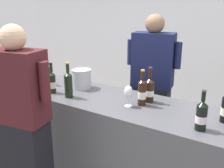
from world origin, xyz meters
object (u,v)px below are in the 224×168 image
(wine_bottle_2, at_px, (47,74))
(wine_bottle_3, at_px, (150,90))
(wine_bottle_0, at_px, (52,82))
(wine_bottle_1, at_px, (201,116))
(person_guest, at_px, (23,131))
(wine_bottle_4, at_px, (68,84))
(ice_bucket, at_px, (82,79))
(person_server, at_px, (152,91))
(wine_glass, at_px, (128,93))
(wine_bottle_6, at_px, (142,92))

(wine_bottle_2, bearing_deg, wine_bottle_3, 5.87)
(wine_bottle_0, height_order, wine_bottle_1, wine_bottle_0)
(person_guest, bearing_deg, wine_bottle_0, 110.92)
(wine_bottle_4, distance_m, ice_bucket, 0.30)
(wine_bottle_3, bearing_deg, wine_bottle_0, -162.09)
(wine_bottle_0, xyz_separation_m, person_server, (0.69, 0.90, -0.23))
(ice_bucket, bearing_deg, wine_bottle_0, -118.25)
(wine_bottle_1, bearing_deg, wine_glass, 170.88)
(wine_glass, bearing_deg, wine_bottle_4, -169.58)
(wine_bottle_1, height_order, person_guest, person_guest)
(wine_bottle_6, distance_m, person_server, 0.77)
(wine_bottle_3, height_order, person_server, person_server)
(wine_bottle_0, xyz_separation_m, person_guest, (0.21, -0.55, -0.24))
(person_server, bearing_deg, ice_bucket, -131.23)
(wine_bottle_6, bearing_deg, person_guest, -132.97)
(wine_glass, relative_size, ice_bucket, 0.91)
(wine_bottle_4, height_order, wine_bottle_6, wine_bottle_4)
(wine_bottle_1, xyz_separation_m, wine_bottle_4, (-1.25, -0.00, 0.02))
(wine_bottle_3, bearing_deg, wine_bottle_2, -174.13)
(ice_bucket, height_order, person_guest, person_guest)
(wine_bottle_2, distance_m, wine_bottle_3, 1.19)
(wine_bottle_0, xyz_separation_m, wine_bottle_3, (0.93, 0.30, 0.00))
(wine_bottle_6, relative_size, person_guest, 0.19)
(wine_glass, height_order, person_server, person_server)
(wine_bottle_0, xyz_separation_m, ice_bucket, (0.15, 0.28, -0.01))
(wine_bottle_0, bearing_deg, wine_bottle_3, 17.91)
(wine_bottle_0, relative_size, wine_bottle_6, 0.95)
(person_guest, bearing_deg, wine_bottle_6, 47.03)
(wine_bottle_2, relative_size, person_guest, 0.18)
(wine_bottle_2, xyz_separation_m, wine_bottle_3, (1.19, 0.12, 0.00))
(wine_bottle_4, height_order, ice_bucket, wine_bottle_4)
(wine_bottle_1, xyz_separation_m, wine_bottle_6, (-0.57, 0.20, 0.01))
(wine_bottle_0, bearing_deg, wine_glass, 7.25)
(wine_glass, xyz_separation_m, person_server, (-0.13, 0.79, -0.24))
(wine_bottle_2, xyz_separation_m, wine_bottle_4, (0.48, -0.18, 0.02))
(wine_bottle_2, bearing_deg, wine_bottle_1, -5.93)
(wine_bottle_1, xyz_separation_m, person_guest, (-1.27, -0.55, -0.24))
(wine_bottle_1, distance_m, wine_bottle_2, 1.74)
(wine_bottle_4, distance_m, person_guest, 0.61)
(wine_bottle_2, xyz_separation_m, person_guest, (0.47, -0.73, -0.25))
(wine_bottle_6, bearing_deg, wine_bottle_1, -19.04)
(wine_bottle_0, bearing_deg, wine_bottle_1, -0.02)
(wine_bottle_3, height_order, wine_bottle_6, wine_bottle_3)
(wine_bottle_4, bearing_deg, wine_bottle_2, 158.96)
(wine_bottle_1, distance_m, person_guest, 1.40)
(wine_bottle_0, bearing_deg, person_guest, -69.08)
(wine_bottle_4, xyz_separation_m, wine_glass, (0.60, 0.11, -0.01))
(wine_bottle_3, height_order, wine_glass, wine_bottle_3)
(wine_bottle_3, height_order, wine_bottle_4, wine_bottle_4)
(wine_bottle_1, bearing_deg, ice_bucket, 167.98)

